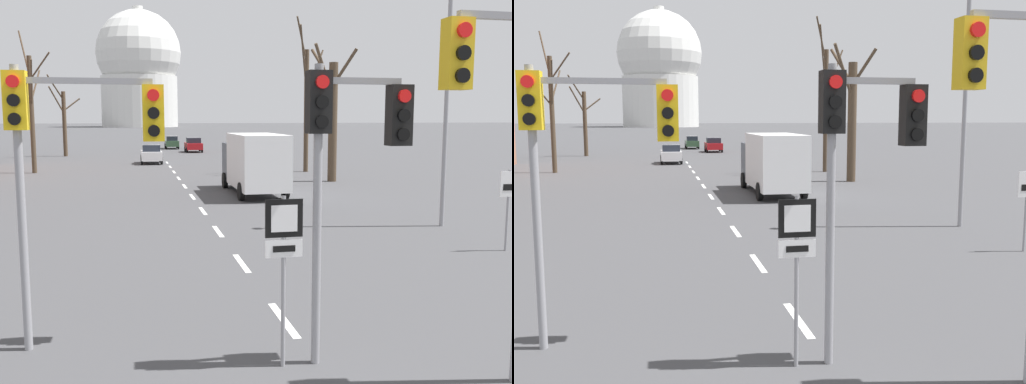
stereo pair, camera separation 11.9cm
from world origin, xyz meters
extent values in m
cube|color=silver|center=(0.00, 6.75, 0.00)|extent=(0.16, 2.00, 0.01)
cube|color=silver|center=(0.00, 11.25, 0.00)|extent=(0.16, 2.00, 0.01)
cube|color=silver|center=(0.00, 15.75, 0.00)|extent=(0.16, 2.00, 0.01)
cube|color=silver|center=(0.00, 20.25, 0.00)|extent=(0.16, 2.00, 0.01)
cube|color=silver|center=(0.00, 24.75, 0.00)|extent=(0.16, 2.00, 0.01)
cube|color=silver|center=(0.00, 29.25, 0.00)|extent=(0.16, 2.00, 0.01)
cube|color=silver|center=(0.00, 33.75, 0.00)|extent=(0.16, 2.00, 0.01)
cube|color=silver|center=(0.00, 38.25, 0.00)|extent=(0.16, 2.00, 0.01)
cube|color=silver|center=(0.00, 42.75, 0.00)|extent=(0.16, 2.00, 0.01)
cube|color=silver|center=(0.00, 47.25, 0.00)|extent=(0.16, 2.00, 0.01)
cylinder|color=gray|center=(0.00, 4.73, 2.39)|extent=(0.14, 0.14, 4.78)
cube|color=black|center=(0.00, 4.73, 4.20)|extent=(0.36, 0.28, 0.96)
cylinder|color=red|center=(0.00, 4.56, 4.50)|extent=(0.20, 0.06, 0.20)
cylinder|color=black|center=(0.00, 4.56, 4.20)|extent=(0.20, 0.06, 0.20)
cylinder|color=black|center=(0.00, 4.56, 3.90)|extent=(0.20, 0.06, 0.20)
cube|color=gray|center=(0.67, 4.73, 4.53)|extent=(1.35, 0.10, 0.10)
cube|color=black|center=(1.34, 4.73, 4.00)|extent=(0.36, 0.28, 0.96)
cylinder|color=red|center=(1.34, 4.56, 4.30)|extent=(0.20, 0.06, 0.20)
cylinder|color=black|center=(1.34, 4.56, 4.00)|extent=(0.20, 0.06, 0.20)
cylinder|color=black|center=(1.34, 4.56, 3.70)|extent=(0.20, 0.06, 0.20)
cube|color=gray|center=(2.15, 3.47, 5.36)|extent=(1.20, 0.10, 0.10)
cube|color=gold|center=(1.55, 3.47, 4.83)|extent=(0.36, 0.28, 0.96)
cylinder|color=red|center=(1.55, 3.30, 5.12)|extent=(0.20, 0.06, 0.20)
cylinder|color=black|center=(1.55, 3.30, 4.83)|extent=(0.20, 0.06, 0.20)
cylinder|color=black|center=(1.55, 3.30, 4.53)|extent=(0.20, 0.06, 0.20)
cylinder|color=gray|center=(-4.67, 6.27, 2.41)|extent=(0.14, 0.14, 4.82)
cube|color=yellow|center=(-4.67, 6.27, 4.24)|extent=(0.36, 0.28, 0.96)
cylinder|color=red|center=(-4.67, 6.10, 4.54)|extent=(0.20, 0.06, 0.20)
cylinder|color=black|center=(-4.67, 6.10, 4.24)|extent=(0.20, 0.06, 0.20)
cylinder|color=black|center=(-4.67, 6.10, 3.95)|extent=(0.20, 0.06, 0.20)
cube|color=gray|center=(-3.56, 6.27, 4.57)|extent=(2.20, 0.10, 0.10)
cube|color=yellow|center=(-2.46, 6.27, 4.04)|extent=(0.36, 0.28, 0.96)
cylinder|color=red|center=(-2.46, 6.10, 4.34)|extent=(0.20, 0.06, 0.20)
cylinder|color=black|center=(-2.46, 6.10, 4.04)|extent=(0.20, 0.06, 0.20)
cylinder|color=black|center=(-2.46, 6.10, 3.75)|extent=(0.20, 0.06, 0.20)
cylinder|color=gray|center=(-0.55, 4.72, 1.38)|extent=(0.07, 0.07, 2.77)
cube|color=black|center=(-0.55, 4.70, 2.42)|extent=(0.60, 0.03, 0.60)
cube|color=white|center=(-0.55, 4.68, 2.42)|extent=(0.42, 0.01, 0.42)
cube|color=white|center=(-0.55, 4.70, 1.94)|extent=(0.60, 0.03, 0.28)
cube|color=black|center=(-0.55, 4.68, 1.94)|extent=(0.36, 0.01, 0.10)
cylinder|color=gray|center=(8.03, 11.08, 1.22)|extent=(0.07, 0.07, 2.45)
cylinder|color=gray|center=(8.21, 15.06, 4.47)|extent=(0.16, 0.16, 8.94)
cube|color=silver|center=(-1.38, 46.50, 0.71)|extent=(1.74, 3.94, 0.74)
cube|color=#1E232D|center=(-1.38, 46.31, 1.36)|extent=(1.48, 1.89, 0.57)
cylinder|color=black|center=(-2.20, 47.72, 0.34)|extent=(0.18, 0.69, 0.69)
cylinder|color=black|center=(-0.56, 47.72, 0.34)|extent=(0.18, 0.69, 0.69)
cylinder|color=black|center=(-2.20, 45.28, 0.34)|extent=(0.18, 0.69, 0.69)
cylinder|color=black|center=(-0.56, 45.28, 0.34)|extent=(0.18, 0.69, 0.69)
cube|color=#2D4C33|center=(1.89, 70.02, 0.69)|extent=(1.60, 4.25, 0.72)
cube|color=#1E232D|center=(1.89, 69.81, 1.34)|extent=(1.36, 2.04, 0.57)
cylinder|color=black|center=(1.14, 71.34, 0.33)|extent=(0.18, 0.67, 0.67)
cylinder|color=black|center=(2.64, 71.34, 0.33)|extent=(0.18, 0.67, 0.67)
cylinder|color=black|center=(1.14, 68.70, 0.33)|extent=(0.18, 0.67, 0.67)
cylinder|color=black|center=(2.64, 68.70, 0.33)|extent=(0.18, 0.67, 0.67)
cube|color=maroon|center=(3.88, 62.24, 0.70)|extent=(1.80, 3.84, 0.73)
cube|color=#1E232D|center=(3.88, 62.04, 1.37)|extent=(1.53, 1.84, 0.60)
cylinder|color=black|center=(3.03, 63.43, 0.34)|extent=(0.18, 0.68, 0.68)
cylinder|color=black|center=(4.73, 63.43, 0.34)|extent=(0.18, 0.68, 0.68)
cylinder|color=black|center=(3.03, 61.05, 0.34)|extent=(0.18, 0.68, 0.68)
cylinder|color=black|center=(4.73, 61.05, 0.34)|extent=(0.18, 0.68, 0.68)
cube|color=#333842|center=(3.27, 27.99, 1.49)|extent=(2.20, 2.00, 2.10)
cube|color=white|center=(3.27, 24.39, 1.79)|extent=(2.30, 5.20, 2.70)
cylinder|color=black|center=(2.17, 27.99, 0.44)|extent=(0.24, 0.88, 0.88)
cylinder|color=black|center=(4.37, 27.99, 0.44)|extent=(0.24, 0.88, 0.88)
cylinder|color=black|center=(2.17, 22.96, 0.44)|extent=(0.24, 0.88, 0.88)
cylinder|color=black|center=(4.37, 22.96, 0.44)|extent=(0.24, 0.88, 0.88)
cylinder|color=#473828|center=(-9.75, 57.86, 3.30)|extent=(0.41, 0.41, 6.61)
cylinder|color=#473828|center=(-10.34, 56.78, 5.77)|extent=(1.14, 2.32, 2.53)
cylinder|color=#473828|center=(-10.39, 56.51, 7.03)|extent=(1.10, 2.88, 2.18)
cylinder|color=#473828|center=(-8.96, 58.04, 5.30)|extent=(1.66, 0.57, 1.36)
cylinder|color=#473828|center=(9.53, 36.49, 4.41)|extent=(0.34, 0.34, 8.81)
cylinder|color=#473828|center=(8.92, 35.73, 9.42)|extent=(1.27, 1.65, 2.93)
cylinder|color=#473828|center=(8.86, 35.18, 8.46)|extent=(1.30, 2.76, 3.43)
cylinder|color=#473828|center=(10.37, 37.13, 7.30)|extent=(1.73, 1.45, 3.39)
cylinder|color=#473828|center=(-9.87, 39.56, 4.14)|extent=(0.33, 0.33, 8.28)
cylinder|color=#473828|center=(-9.67, 40.53, 6.28)|extent=(0.45, 2.02, 2.34)
cylinder|color=#473828|center=(-10.35, 40.45, 8.59)|extent=(1.00, 1.89, 3.31)
cylinder|color=#473828|center=(-10.63, 38.55, 6.02)|extent=(1.39, 2.21, 2.23)
cylinder|color=#473828|center=(-9.63, 38.55, 6.32)|extent=(0.56, 2.13, 3.13)
cylinder|color=#473828|center=(-9.11, 39.14, 7.55)|extent=(1.57, 1.02, 1.90)
cylinder|color=#473828|center=(9.26, 29.98, 3.66)|extent=(0.55, 0.55, 7.31)
cylinder|color=#473828|center=(8.87, 31.08, 7.17)|extent=(0.83, 2.36, 2.40)
cylinder|color=#473828|center=(8.46, 29.38, 6.73)|extent=(1.73, 1.42, 3.16)
cylinder|color=#473828|center=(9.82, 29.51, 7.01)|extent=(1.27, 1.15, 2.21)
cylinder|color=silver|center=(0.00, 246.23, 10.62)|extent=(31.85, 31.85, 21.23)
sphere|color=silver|center=(0.00, 246.23, 30.96)|extent=(35.39, 35.39, 35.39)
cylinder|color=silver|center=(0.00, 246.23, 46.89)|extent=(4.25, 4.25, 6.19)
camera|label=1|loc=(-2.79, -3.73, 3.97)|focal=40.00mm
camera|label=2|loc=(-2.67, -3.75, 3.97)|focal=40.00mm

